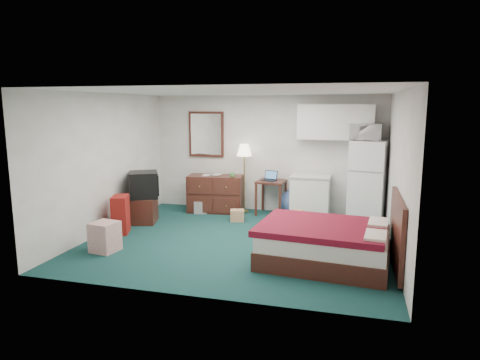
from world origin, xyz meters
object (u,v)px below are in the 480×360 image
(fridge, at_px, (368,181))
(bed, at_px, (324,244))
(floor_lamp, at_px, (244,178))
(desk, at_px, (271,197))
(suitcase, at_px, (121,215))
(dresser, at_px, (216,194))
(kitchen_counter, at_px, (310,197))
(tv_stand, at_px, (143,210))

(fridge, distance_m, bed, 2.72)
(floor_lamp, xyz_separation_m, fridge, (2.55, -0.10, 0.07))
(desk, height_order, suitcase, desk)
(dresser, distance_m, bed, 3.57)
(kitchen_counter, height_order, tv_stand, kitchen_counter)
(desk, distance_m, fridge, 2.00)
(suitcase, bearing_deg, kitchen_counter, 13.25)
(kitchen_counter, bearing_deg, tv_stand, -157.09)
(tv_stand, bearing_deg, kitchen_counter, 7.96)
(suitcase, bearing_deg, fridge, 5.62)
(bed, bearing_deg, floor_lamp, 130.71)
(tv_stand, bearing_deg, fridge, 2.04)
(floor_lamp, distance_m, kitchen_counter, 1.46)
(desk, bearing_deg, bed, -59.67)
(kitchen_counter, height_order, bed, kitchen_counter)
(dresser, relative_size, bed, 0.65)
(floor_lamp, distance_m, fridge, 2.55)
(floor_lamp, distance_m, desk, 0.71)
(bed, bearing_deg, suitcase, 176.44)
(floor_lamp, distance_m, suitcase, 2.77)
(floor_lamp, height_order, fridge, fridge)
(bed, xyz_separation_m, tv_stand, (-3.60, 1.33, -0.04))
(dresser, relative_size, tv_stand, 2.14)
(fridge, bearing_deg, tv_stand, -151.58)
(fridge, bearing_deg, kitchen_counter, -169.67)
(dresser, bearing_deg, suitcase, -126.96)
(dresser, xyz_separation_m, desk, (1.20, 0.10, -0.04))
(kitchen_counter, distance_m, tv_stand, 3.39)
(desk, xyz_separation_m, tv_stand, (-2.31, -1.31, -0.11))
(kitchen_counter, bearing_deg, desk, 179.05)
(tv_stand, bearing_deg, bed, -34.76)
(kitchen_counter, xyz_separation_m, tv_stand, (-3.13, -1.29, -0.17))
(dresser, relative_size, desk, 1.61)
(desk, relative_size, fridge, 0.45)
(desk, bearing_deg, floor_lamp, 179.69)
(fridge, bearing_deg, floor_lamp, -170.33)
(fridge, relative_size, bed, 0.90)
(suitcase, bearing_deg, tv_stand, 66.53)
(dresser, distance_m, floor_lamp, 0.71)
(desk, xyz_separation_m, bed, (1.30, -2.64, -0.08))
(bed, bearing_deg, kitchen_counter, 105.77)
(kitchen_counter, xyz_separation_m, suitcase, (-3.18, -2.04, -0.08))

